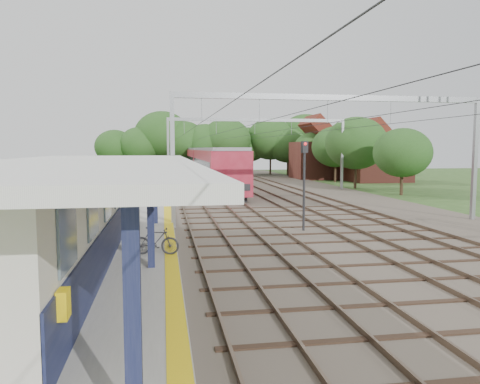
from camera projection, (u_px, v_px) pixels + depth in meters
ground at (421, 340)px, 10.17m from camera, size 160.00×160.00×0.00m
ballast_bed at (275, 196)px, 40.29m from camera, size 18.00×90.00×0.10m
platform at (122, 231)px, 22.70m from camera, size 5.00×52.00×0.35m
yellow_stripe at (169, 226)px, 23.05m from camera, size 0.45×52.00×0.01m
station_building at (60, 213)px, 15.42m from camera, size 3.41×18.00×3.40m
canopy at (88, 165)px, 14.47m from camera, size 6.40×20.00×3.44m
rail_tracks at (246, 195)px, 39.87m from camera, size 11.80×88.00×0.15m
catenary_system at (282, 130)px, 35.04m from camera, size 17.22×88.00×7.00m
tree_band at (229, 143)px, 66.45m from camera, size 31.72×30.88×8.82m
house_near at (377, 158)px, 58.48m from camera, size 7.00×6.12×7.89m
house_far at (323, 155)px, 63.54m from camera, size 8.00×6.12×8.66m
person at (127, 212)px, 21.79m from camera, size 0.64×0.44×1.70m
bicycle at (156, 241)px, 16.78m from camera, size 1.74×0.80×1.01m
train at (207, 165)px, 53.41m from camera, size 3.16×39.29×4.13m
signal_post at (304, 175)px, 22.93m from camera, size 0.35×0.31×4.51m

